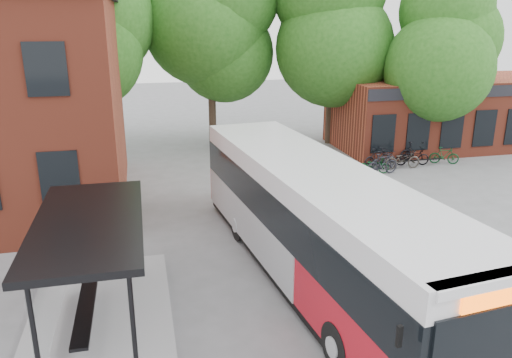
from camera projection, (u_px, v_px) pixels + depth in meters
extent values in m
plane|color=slate|center=(268.00, 287.00, 14.09)|extent=(100.00, 100.00, 0.00)
imported|color=#0C421B|center=(373.00, 165.00, 24.44)|extent=(1.62, 0.90, 0.81)
imported|color=black|center=(382.00, 164.00, 24.18)|extent=(1.86, 0.84, 1.08)
imported|color=black|center=(384.00, 160.00, 25.25)|extent=(1.78, 1.12, 0.88)
imported|color=black|center=(377.00, 158.00, 25.38)|extent=(1.77, 0.98, 1.02)
imported|color=#393630|center=(403.00, 159.00, 25.14)|extent=(1.90, 0.69, 0.99)
imported|color=black|center=(414.00, 151.00, 26.49)|extent=(1.90, 0.82, 1.10)
imported|color=black|center=(412.00, 157.00, 25.79)|extent=(1.84, 0.90, 0.92)
imported|color=#0A3519|center=(444.00, 155.00, 26.06)|extent=(1.53, 1.01, 0.90)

